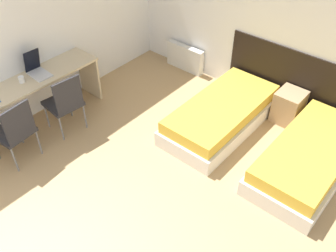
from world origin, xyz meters
The scene contains 12 objects.
wall_back centered at (0.00, 4.56, 1.35)m, with size 5.42×0.05×2.70m.
wall_left centered at (-2.24, 2.27, 1.35)m, with size 0.05×5.54×2.70m.
headboard_panel centered at (0.87, 4.53, 0.52)m, with size 2.41×0.03×1.03m.
bed_near_window centered at (0.18, 3.52, 0.21)m, with size 0.93×1.95×0.42m.
bed_near_door centered at (1.55, 3.52, 0.21)m, with size 0.93×1.95×0.42m.
nightstand centered at (0.87, 4.29, 0.25)m, with size 0.39×0.41×0.51m.
radiator centered at (-1.25, 4.44, 0.23)m, with size 0.75×0.12×0.46m.
desk centered at (-1.95, 1.59, 0.62)m, with size 0.53×2.48×0.78m.
chair_near_laptop centered at (-1.48, 1.99, 0.52)m, with size 0.50×0.50×0.94m.
chair_near_notebook centered at (-1.48, 1.19, 0.52)m, with size 0.51×0.51×0.94m.
laptop centered at (-2.00, 1.97, 0.85)m, with size 0.36×0.25×0.35m.
mug centered at (-1.98, 1.70, 0.82)m, with size 0.08×0.08×0.09m.
Camera 1 is at (2.38, -0.31, 3.67)m, focal length 40.00 mm.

